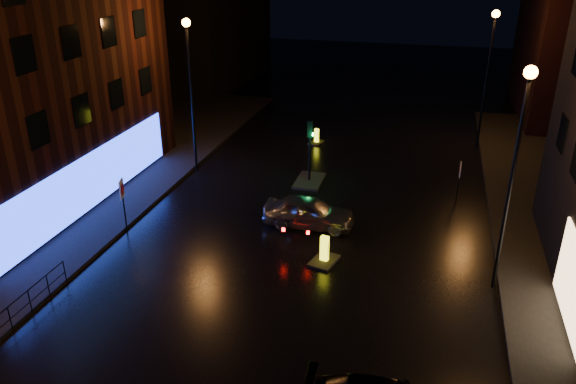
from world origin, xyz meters
name	(u,v)px	position (x,y,z in m)	size (l,w,h in m)	color
ground	(248,353)	(0.00, 0.00, 0.00)	(120.00, 120.00, 0.00)	black
pavement_left	(35,200)	(-14.00, 8.00, 0.07)	(12.00, 44.00, 0.15)	black
building_far_left	(201,2)	(-16.00, 35.00, 7.00)	(8.00, 16.00, 14.00)	black
street_lamp_lfar	(190,73)	(-7.80, 14.00, 5.56)	(0.44, 0.44, 8.37)	black
street_lamp_rnear	(517,148)	(7.80, 6.00, 5.56)	(0.44, 0.44, 8.37)	black
street_lamp_rfar	(489,59)	(7.80, 22.00, 5.56)	(0.44, 0.44, 8.37)	black
traffic_signal	(309,173)	(-1.20, 14.00, 0.50)	(1.40, 2.40, 3.45)	black
guard_railing	(9,313)	(-8.00, -1.00, 0.74)	(0.05, 6.04, 1.00)	black
silver_hatchback	(309,212)	(-0.08, 8.99, 0.70)	(1.66, 4.13, 1.41)	#9C9FA3
bollard_near	(324,257)	(1.24, 6.04, 0.26)	(1.21, 1.54, 1.19)	black
bollard_far	(316,140)	(-2.17, 20.30, 0.21)	(1.03, 1.27, 0.97)	black
road_sign_left	(122,193)	(-7.90, 6.37, 1.87)	(0.23, 0.59, 2.50)	black
road_sign_right	(460,173)	(6.50, 13.43, 1.57)	(0.07, 0.51, 2.09)	black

